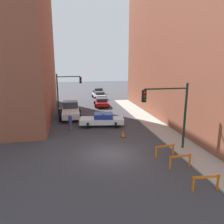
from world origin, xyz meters
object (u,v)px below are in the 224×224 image
Objects in this scene: parked_car_mid at (99,95)px; traffic_light_far at (65,87)px; barrier_back at (165,149)px; pedestrian_crossing at (70,122)px; traffic_light_near at (172,107)px; parked_car_far at (99,91)px; pedestrian_corner at (60,114)px; barrier_front at (206,181)px; white_truck at (71,110)px; traffic_cone at (123,134)px; police_car at (102,119)px; parked_car_near at (101,102)px; barrier_mid at (180,159)px.

traffic_light_far is at bearing -127.43° from parked_car_mid.
pedestrian_crossing is at bearing 130.34° from barrier_back.
barrier_back is (7.16, -16.93, -2.78)m from traffic_light_far.
parked_car_far is at bearing 92.50° from traffic_light_near.
barrier_front is at bearing 92.85° from pedestrian_corner.
white_truck is at bearing -117.29° from parked_car_mid.
parked_car_mid is at bearing 94.65° from traffic_light_near.
barrier_front is (1.51, -30.82, -0.06)m from parked_car_mid.
traffic_light_far is 13.61m from traffic_cone.
police_car is 5.33m from pedestrian_corner.
white_truck reaches higher than barrier_front.
parked_car_near is at bearing 98.48° from traffic_light_near.
police_car is 4.18m from traffic_cone.
traffic_cone is at bearing 112.39° from barrier_back.
traffic_cone is (1.37, -3.93, -0.41)m from police_car.
parked_car_far is 2.76× the size of barrier_front.
parked_car_far is (6.14, 18.86, -0.23)m from white_truck.
barrier_front is at bearing -92.11° from parked_car_mid.
parked_car_mid is at bearing 92.96° from barrier_mid.
pedestrian_corner reaches higher than barrier_front.
police_car is 1.12× the size of parked_car_near.
white_truck reaches higher than parked_car_far.
parked_car_mid is 1.01× the size of parked_car_far.
traffic_light_far is 16.68m from parked_car_far.
traffic_light_near reaches higher than pedestrian_crossing.
traffic_light_near is 5.65m from traffic_cone.
pedestrian_corner is at bearing -105.92° from parked_car_far.
traffic_cone is at bearing 127.43° from traffic_light_near.
parked_car_mid is (-2.05, 25.26, -2.86)m from traffic_light_near.
white_truck reaches higher than police_car.
barrier_mid is 1.00× the size of barrier_back.
traffic_light_near is at bearing 50.47° from barrier_back.
traffic_light_near is 4.12m from barrier_mid.
parked_car_near and parked_car_mid have the same top height.
barrier_front is 1.00× the size of barrier_back.
barrier_back is 5.14m from traffic_cone.
pedestrian_corner reaches higher than barrier_mid.
barrier_mid is at bearing -91.96° from parked_car_mid.
barrier_back is (7.88, -11.42, -0.24)m from pedestrian_corner.
parked_car_mid is (5.44, 13.21, -0.23)m from white_truck.
traffic_light_near is at bearing -83.61° from parked_car_far.
barrier_back is (1.83, -19.17, -0.06)m from parked_car_near.
parked_car_mid is at bearing -116.66° from pedestrian_crossing.
traffic_light_far is 1.17× the size of parked_car_mid.
traffic_light_far is 3.13× the size of pedestrian_corner.
parked_car_mid is at bearing 57.49° from traffic_light_far.
pedestrian_corner is (-6.05, -7.75, 0.19)m from parked_car_near.
parked_car_far is 2.66× the size of pedestrian_crossing.
parked_car_far is 2.66× the size of pedestrian_corner.
traffic_cone is at bearing -86.79° from parked_car_near.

